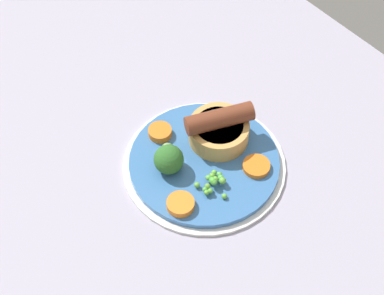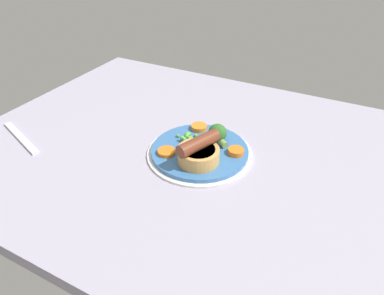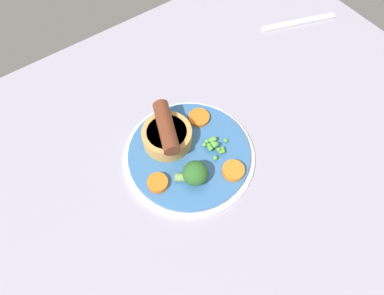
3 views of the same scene
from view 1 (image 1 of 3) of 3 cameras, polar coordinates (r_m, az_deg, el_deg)
The scene contains 8 objects.
dining_table at distance 93.44cm, azimuth 0.13°, elevation -2.83°, with size 110.00×80.00×3.00cm, color #9E99AD.
dinner_plate at distance 92.40cm, azimuth 1.19°, elevation -1.55°, with size 23.56×23.56×1.40cm.
sausage_pudding at distance 92.53cm, azimuth 2.41°, elevation 1.71°, with size 8.80×10.19×5.96cm.
pea_pile at distance 88.44cm, azimuth 1.88°, elevation -3.06°, with size 4.53×4.23×1.88cm.
broccoli_floret_near at distance 89.48cm, azimuth -2.09°, elevation -1.02°, with size 5.39×4.67×4.26cm.
carrot_slice_0 at distance 91.16cm, azimuth 5.74°, elevation -1.67°, with size 3.92×3.92×0.80cm, color orange.
carrot_slice_4 at distance 94.46cm, azimuth -2.76°, elevation 1.45°, with size 3.46×3.46×1.16cm, color orange.
carrot_slice_5 at distance 86.99cm, azimuth -1.03°, elevation -5.06°, with size 3.82×3.82×1.08cm, color orange.
Camera 1 is at (41.03, -33.94, 78.29)cm, focal length 60.00 mm.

